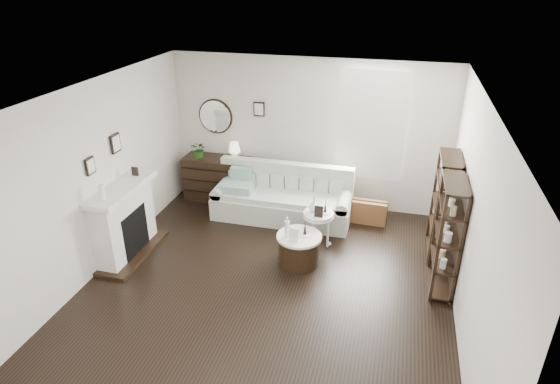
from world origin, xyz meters
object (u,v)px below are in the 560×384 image
(sofa, at_px, (283,201))
(dresser, at_px, (218,178))
(pedestal_table, at_px, (319,216))
(drum_table, at_px, (299,249))

(sofa, bearing_deg, dresser, 163.96)
(sofa, distance_m, pedestal_table, 1.14)
(sofa, xyz_separation_m, pedestal_table, (0.78, -0.80, 0.23))
(pedestal_table, bearing_deg, drum_table, -108.59)
(pedestal_table, bearing_deg, sofa, 134.28)
(sofa, height_order, drum_table, sofa)
(dresser, bearing_deg, sofa, -16.04)
(drum_table, bearing_deg, sofa, 113.71)
(dresser, bearing_deg, drum_table, -41.62)
(drum_table, xyz_separation_m, pedestal_table, (0.19, 0.55, 0.30))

